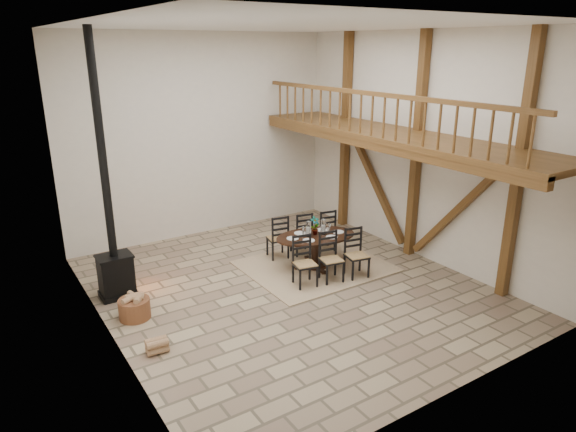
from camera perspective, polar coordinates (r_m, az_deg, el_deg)
ground at (r=10.49m, az=0.13°, el=-7.99°), size 8.00×8.00×0.00m
room_shell at (r=10.22m, az=5.80°, el=9.04°), size 7.02×8.02×5.01m
rug at (r=11.46m, az=3.04°, el=-5.57°), size 3.00×2.50×0.02m
dining_table at (r=11.31m, az=3.07°, el=-3.80°), size 1.98×2.27×1.15m
wood_stove at (r=10.28m, az=-18.93°, el=-2.79°), size 0.67×0.51×5.00m
log_basket at (r=9.73m, az=-16.70°, el=-9.75°), size 0.56×0.56×0.46m
log_stack at (r=8.69m, az=-14.34°, el=-13.80°), size 0.36×0.26×0.24m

